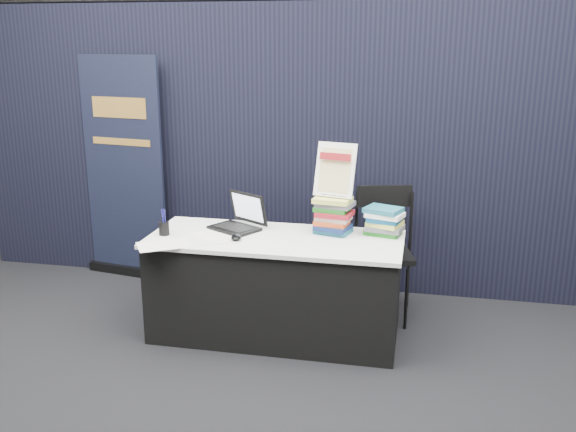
{
  "coord_description": "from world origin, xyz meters",
  "views": [
    {
      "loc": [
        0.99,
        -3.68,
        2.12
      ],
      "look_at": [
        0.09,
        0.55,
        0.91
      ],
      "focal_mm": 40.0,
      "sensor_mm": 36.0,
      "label": 1
    }
  ],
  "objects_px": {
    "book_stack_tall": "(334,216)",
    "info_sign": "(335,171)",
    "display_table": "(275,286)",
    "laptop": "(236,220)",
    "stacking_chair": "(381,246)",
    "book_stack_short": "(385,221)",
    "pullup_banner": "(125,181)"
  },
  "relations": [
    {
      "from": "pullup_banner",
      "to": "book_stack_short",
      "type": "bearing_deg",
      "value": -7.72
    },
    {
      "from": "display_table",
      "to": "pullup_banner",
      "type": "bearing_deg",
      "value": 149.35
    },
    {
      "from": "book_stack_tall",
      "to": "stacking_chair",
      "type": "height_order",
      "value": "book_stack_tall"
    },
    {
      "from": "book_stack_short",
      "to": "laptop",
      "type": "bearing_deg",
      "value": -176.94
    },
    {
      "from": "book_stack_tall",
      "to": "info_sign",
      "type": "relative_size",
      "value": 0.69
    },
    {
      "from": "display_table",
      "to": "info_sign",
      "type": "bearing_deg",
      "value": 28.92
    },
    {
      "from": "book_stack_short",
      "to": "pullup_banner",
      "type": "relative_size",
      "value": 0.14
    },
    {
      "from": "book_stack_tall",
      "to": "display_table",
      "type": "bearing_deg",
      "value": -154.64
    },
    {
      "from": "display_table",
      "to": "stacking_chair",
      "type": "height_order",
      "value": "stacking_chair"
    },
    {
      "from": "book_stack_tall",
      "to": "stacking_chair",
      "type": "relative_size",
      "value": 0.27
    },
    {
      "from": "book_stack_tall",
      "to": "pullup_banner",
      "type": "xyz_separation_m",
      "value": [
        -1.99,
        0.76,
        -0.01
      ]
    },
    {
      "from": "stacking_chair",
      "to": "book_stack_tall",
      "type": "bearing_deg",
      "value": -146.54
    },
    {
      "from": "display_table",
      "to": "laptop",
      "type": "xyz_separation_m",
      "value": [
        -0.34,
        0.16,
        0.44
      ]
    },
    {
      "from": "display_table",
      "to": "book_stack_short",
      "type": "relative_size",
      "value": 6.46
    },
    {
      "from": "display_table",
      "to": "info_sign",
      "type": "relative_size",
      "value": 4.52
    },
    {
      "from": "laptop",
      "to": "info_sign",
      "type": "relative_size",
      "value": 1.08
    },
    {
      "from": "display_table",
      "to": "book_stack_short",
      "type": "xyz_separation_m",
      "value": [
        0.75,
        0.22,
        0.48
      ]
    },
    {
      "from": "info_sign",
      "to": "pullup_banner",
      "type": "height_order",
      "value": "pullup_banner"
    },
    {
      "from": "laptop",
      "to": "book_stack_tall",
      "type": "height_order",
      "value": "book_stack_tall"
    },
    {
      "from": "book_stack_short",
      "to": "stacking_chair",
      "type": "distance_m",
      "value": 0.44
    },
    {
      "from": "display_table",
      "to": "laptop",
      "type": "height_order",
      "value": "laptop"
    },
    {
      "from": "book_stack_tall",
      "to": "info_sign",
      "type": "xyz_separation_m",
      "value": [
        0.0,
        0.03,
        0.32
      ]
    },
    {
      "from": "display_table",
      "to": "book_stack_tall",
      "type": "relative_size",
      "value": 6.56
    },
    {
      "from": "display_table",
      "to": "book_stack_short",
      "type": "bearing_deg",
      "value": 16.36
    },
    {
      "from": "laptop",
      "to": "info_sign",
      "type": "bearing_deg",
      "value": 34.7
    },
    {
      "from": "book_stack_short",
      "to": "info_sign",
      "type": "relative_size",
      "value": 0.7
    },
    {
      "from": "laptop",
      "to": "stacking_chair",
      "type": "bearing_deg",
      "value": 50.39
    },
    {
      "from": "book_stack_tall",
      "to": "laptop",
      "type": "bearing_deg",
      "value": -178.26
    },
    {
      "from": "book_stack_short",
      "to": "stacking_chair",
      "type": "relative_size",
      "value": 0.28
    },
    {
      "from": "display_table",
      "to": "laptop",
      "type": "distance_m",
      "value": 0.57
    },
    {
      "from": "book_stack_tall",
      "to": "pullup_banner",
      "type": "relative_size",
      "value": 0.14
    },
    {
      "from": "book_stack_tall",
      "to": "pullup_banner",
      "type": "bearing_deg",
      "value": 159.02
    }
  ]
}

